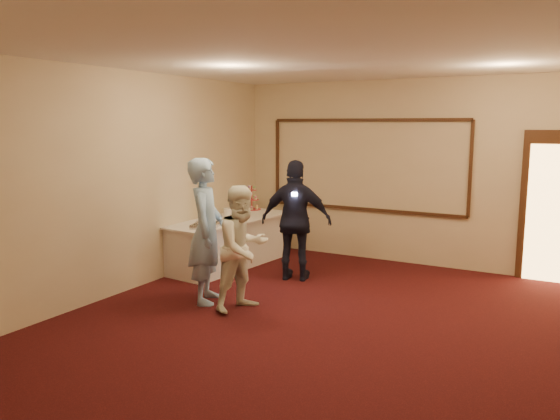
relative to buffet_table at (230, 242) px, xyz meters
The scene contains 14 objects.
floor 3.22m from the buffet_table, 37.49° to the right, with size 7.00×7.00×0.00m, color black.
room_walls 3.59m from the buffet_table, 37.49° to the right, with size 6.04×7.04×3.02m.
wall_molding 2.61m from the buffet_table, 41.19° to the left, with size 3.45×0.04×1.55m.
doorway 4.97m from the buffet_table, 17.81° to the left, with size 1.05×0.07×2.20m.
buffet_table is the anchor object (origin of this frame).
pavlova_tray 0.95m from the buffet_table, 80.40° to the right, with size 0.46×0.52×0.18m.
cupcake_stand 1.14m from the buffet_table, 100.46° to the left, with size 0.32×0.32×0.47m.
plate_stack_a 0.49m from the buffet_table, 128.97° to the left, with size 0.17×0.17×0.15m.
plate_stack_b 0.56m from the buffet_table, 68.86° to the left, with size 0.18×0.18×0.15m.
tart 0.61m from the buffet_table, 58.83° to the right, with size 0.28×0.28×0.06m.
man 1.93m from the buffet_table, 64.76° to the right, with size 0.68×0.45×1.87m, color #93BCF1.
woman 2.22m from the buffet_table, 51.27° to the right, with size 0.75×0.59×1.55m, color white.
guest 1.44m from the buffet_table, ahead, with size 1.04×0.43×1.77m, color black.
camera_flash 1.71m from the buffet_table, 15.70° to the right, with size 0.07×0.04×0.05m, color white.
Camera 1 is at (2.40, -5.25, 2.28)m, focal length 35.00 mm.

